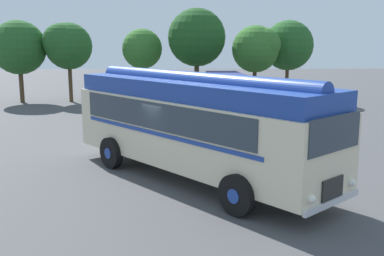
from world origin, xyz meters
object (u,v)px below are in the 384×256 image
(car_near_left, at_px, (134,100))
(car_mid_left, at_px, (177,101))
(box_van, at_px, (226,92))
(vintage_bus, at_px, (194,122))

(car_near_left, bearing_deg, car_mid_left, -12.51)
(box_van, bearing_deg, car_mid_left, -175.88)
(vintage_bus, relative_size, car_mid_left, 2.16)
(vintage_bus, xyz_separation_m, car_near_left, (-3.20, 13.51, -1.05))
(car_mid_left, relative_size, box_van, 0.73)
(vintage_bus, distance_m, car_near_left, 13.93)
(box_van, bearing_deg, vintage_bus, -100.59)
(car_near_left, bearing_deg, vintage_bus, -76.66)
(car_mid_left, bearing_deg, vintage_bus, -87.50)
(car_near_left, bearing_deg, box_van, -3.72)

